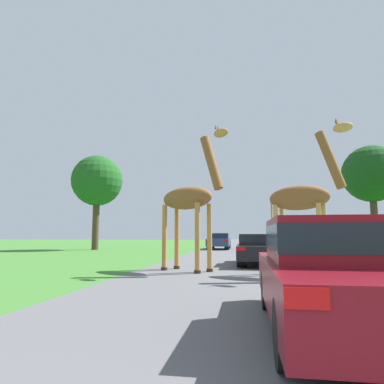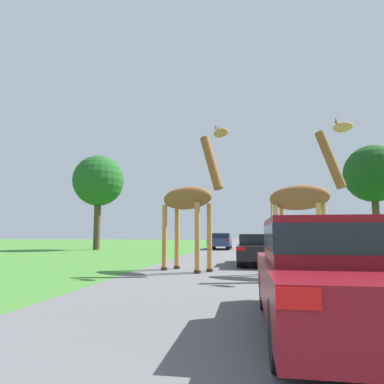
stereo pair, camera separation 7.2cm
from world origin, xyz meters
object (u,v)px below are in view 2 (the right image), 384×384
Objects in this scene: car_lead_maroon at (330,271)px; car_far_ahead at (261,248)px; tree_right_cluster at (373,174)px; tree_centre_back at (98,181)px; giraffe_near_road at (190,200)px; giraffe_companion at (303,198)px; car_queue_left at (281,240)px; car_queue_right at (220,240)px.

car_lead_maroon is 9.84m from car_far_ahead.
tree_right_cluster is at bearing 59.45° from car_far_ahead.
tree_centre_back is at bearing 136.80° from car_far_ahead.
tree_centre_back reaches higher than car_far_ahead.
giraffe_companion is (3.68, -0.78, -0.07)m from giraffe_near_road.
giraffe_companion reaches higher than car_queue_left.
giraffe_near_road is 1.10× the size of car_lead_maroon.
giraffe_companion is 0.60× the size of tree_centre_back.
tree_centre_back is (-14.62, 0.05, 4.82)m from car_queue_left.
tree_right_cluster is (10.92, 18.49, 6.03)m from car_far_ahead.
tree_centre_back reaches higher than car_queue_left.
car_queue_left is (1.42, 21.70, 0.02)m from car_lead_maroon.
car_queue_left is at bearing 80.85° from car_far_ahead.
tree_right_cluster reaches higher than giraffe_companion.
car_far_ahead is 0.54× the size of tree_centre_back.
car_far_ahead is at bearing -120.55° from tree_right_cluster.
tree_centre_back is (-13.87, 15.61, 3.25)m from giraffe_companion.
giraffe_near_road is 0.63× the size of tree_centre_back.
car_lead_maroon is 24.69m from car_queue_right.
car_queue_right is (-4.00, 18.32, -1.62)m from giraffe_companion.
giraffe_companion is 6.39m from car_lead_maroon.
car_lead_maroon is at bearing -110.21° from tree_right_cluster.
giraffe_near_road is 17.62m from car_queue_right.
car_lead_maroon is 0.57× the size of tree_centre_back.
giraffe_near_road reaches higher than car_queue_right.
car_lead_maroon is at bearing -58.76° from tree_centre_back.
car_queue_left reaches higher than car_lead_maroon.
car_queue_right is 0.48× the size of tree_right_cluster.
tree_right_cluster reaches higher than car_lead_maroon.
giraffe_near_road reaches higher than car_far_ahead.
tree_centre_back reaches higher than giraffe_companion.
tree_right_cluster reaches higher than giraffe_near_road.
giraffe_companion is at bearing 83.71° from car_lead_maroon.
tree_right_cluster is (23.62, 6.56, 1.10)m from tree_centre_back.
giraffe_companion reaches higher than car_queue_right.
car_queue_left is (4.42, 14.77, -1.64)m from giraffe_near_road.
giraffe_near_road is 0.52× the size of tree_right_cluster.
car_lead_maroon is 0.47× the size of tree_right_cluster.
giraffe_companion is 1.06× the size of car_lead_maroon.
giraffe_companion reaches higher than car_far_ahead.
tree_right_cluster reaches higher than car_queue_left.
giraffe_near_road is 7.73m from car_lead_maroon.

